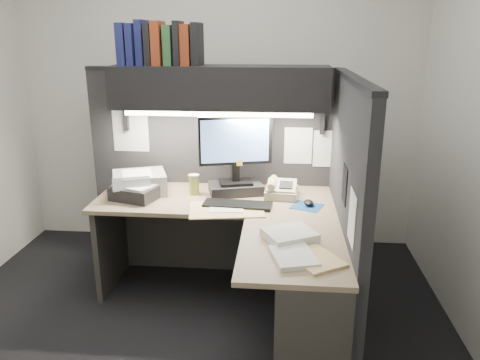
# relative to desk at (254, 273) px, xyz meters

# --- Properties ---
(floor) EXTENTS (3.50, 3.50, 0.00)m
(floor) POSITION_rel_desk_xyz_m (-0.43, 0.00, -0.44)
(floor) COLOR black
(floor) RESTS_ON ground
(wall_back) EXTENTS (3.50, 0.04, 2.70)m
(wall_back) POSITION_rel_desk_xyz_m (-0.43, 1.50, 0.91)
(wall_back) COLOR silver
(wall_back) RESTS_ON floor
(wall_front) EXTENTS (3.50, 0.04, 2.70)m
(wall_front) POSITION_rel_desk_xyz_m (-0.43, -1.50, 0.91)
(wall_front) COLOR silver
(wall_front) RESTS_ON floor
(partition_back) EXTENTS (1.90, 0.06, 1.60)m
(partition_back) POSITION_rel_desk_xyz_m (-0.40, 0.93, 0.36)
(partition_back) COLOR black
(partition_back) RESTS_ON floor
(partition_right) EXTENTS (0.06, 1.50, 1.60)m
(partition_right) POSITION_rel_desk_xyz_m (0.55, 0.18, 0.36)
(partition_right) COLOR black
(partition_right) RESTS_ON floor
(desk) EXTENTS (1.70, 1.53, 0.73)m
(desk) POSITION_rel_desk_xyz_m (0.00, 0.00, 0.00)
(desk) COLOR #8E7C5A
(desk) RESTS_ON floor
(overhead_shelf) EXTENTS (1.55, 0.34, 0.30)m
(overhead_shelf) POSITION_rel_desk_xyz_m (-0.30, 0.75, 1.06)
(overhead_shelf) COLOR black
(overhead_shelf) RESTS_ON partition_back
(task_light_tube) EXTENTS (1.32, 0.04, 0.04)m
(task_light_tube) POSITION_rel_desk_xyz_m (-0.30, 0.61, 0.89)
(task_light_tube) COLOR white
(task_light_tube) RESTS_ON overhead_shelf
(monitor) EXTENTS (0.53, 0.33, 0.58)m
(monitor) POSITION_rel_desk_xyz_m (-0.18, 0.68, 0.52)
(monitor) COLOR black
(monitor) RESTS_ON desk
(keyboard) EXTENTS (0.48, 0.19, 0.02)m
(keyboard) POSITION_rel_desk_xyz_m (-0.14, 0.40, 0.30)
(keyboard) COLOR black
(keyboard) RESTS_ON desk
(mousepad) EXTENTS (0.25, 0.24, 0.00)m
(mousepad) POSITION_rel_desk_xyz_m (0.33, 0.44, 0.29)
(mousepad) COLOR navy
(mousepad) RESTS_ON desk
(mouse) EXTENTS (0.08, 0.11, 0.04)m
(mouse) POSITION_rel_desk_xyz_m (0.34, 0.46, 0.31)
(mouse) COLOR black
(mouse) RESTS_ON mousepad
(telephone) EXTENTS (0.25, 0.26, 0.09)m
(telephone) POSITION_rel_desk_xyz_m (0.16, 0.64, 0.33)
(telephone) COLOR #B7AC8D
(telephone) RESTS_ON desk
(coffee_cup) EXTENTS (0.08, 0.08, 0.14)m
(coffee_cup) POSITION_rel_desk_xyz_m (-0.49, 0.63, 0.36)
(coffee_cup) COLOR #B4B248
(coffee_cup) RESTS_ON desk
(printer) EXTENTS (0.46, 0.43, 0.15)m
(printer) POSITION_rel_desk_xyz_m (-0.90, 0.63, 0.36)
(printer) COLOR gray
(printer) RESTS_ON desk
(notebook_stack) EXTENTS (0.37, 0.34, 0.09)m
(notebook_stack) POSITION_rel_desk_xyz_m (-0.88, 0.50, 0.33)
(notebook_stack) COLOR black
(notebook_stack) RESTS_ON desk
(open_folder) EXTENTS (0.54, 0.40, 0.01)m
(open_folder) POSITION_rel_desk_xyz_m (-0.21, 0.32, 0.29)
(open_folder) COLOR #D3B676
(open_folder) RESTS_ON desk
(paper_stack_a) EXTENTS (0.35, 0.33, 0.05)m
(paper_stack_a) POSITION_rel_desk_xyz_m (0.21, -0.11, 0.31)
(paper_stack_a) COLOR white
(paper_stack_a) RESTS_ON desk
(paper_stack_b) EXTENTS (0.28, 0.31, 0.03)m
(paper_stack_b) POSITION_rel_desk_xyz_m (0.22, -0.36, 0.30)
(paper_stack_b) COLOR white
(paper_stack_b) RESTS_ON desk
(manila_stack) EXTENTS (0.33, 0.35, 0.02)m
(manila_stack) POSITION_rel_desk_xyz_m (0.34, -0.37, 0.29)
(manila_stack) COLOR #D3B676
(manila_stack) RESTS_ON desk
(binder_row) EXTENTS (0.58, 0.25, 0.31)m
(binder_row) POSITION_rel_desk_xyz_m (-0.72, 0.75, 1.35)
(binder_row) COLOR #161A4D
(binder_row) RESTS_ON overhead_shelf
(pinned_papers) EXTENTS (1.76, 1.31, 0.51)m
(pinned_papers) POSITION_rel_desk_xyz_m (-0.00, 0.56, 0.61)
(pinned_papers) COLOR white
(pinned_papers) RESTS_ON partition_back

